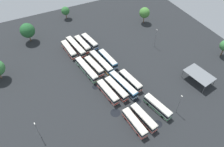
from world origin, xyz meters
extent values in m
plane|color=black|center=(0.00, 0.00, 0.00)|extent=(124.97, 124.97, 0.00)
cube|color=silver|center=(-21.70, -8.85, 1.77)|extent=(11.43, 4.85, 2.93)
cube|color=beige|center=(-21.70, -8.85, 3.30)|extent=(10.95, 4.56, 0.14)
cube|color=black|center=(-21.70, -8.85, 2.24)|extent=(11.49, 4.90, 0.94)
cube|color=#2D8C4C|center=(-21.70, -8.85, 0.95)|extent=(11.49, 4.90, 0.59)
cube|color=black|center=(-16.24, -7.62, 2.34)|extent=(0.50, 1.97, 1.08)
cylinder|color=black|center=(-18.57, -6.99, 0.50)|extent=(1.04, 0.51, 1.00)
cylinder|color=black|center=(-18.07, -9.19, 0.50)|extent=(1.04, 0.51, 1.00)
cylinder|color=black|center=(-25.32, -8.52, 0.50)|extent=(1.04, 0.51, 1.00)
cylinder|color=black|center=(-24.82, -10.71, 0.50)|extent=(1.04, 0.51, 1.00)
cube|color=silver|center=(-23.28, -2.05, 1.77)|extent=(11.43, 4.19, 2.93)
cube|color=beige|center=(-23.28, -2.05, 3.30)|extent=(10.96, 3.93, 0.14)
cube|color=black|center=(-23.28, -2.05, 2.24)|extent=(11.50, 4.24, 0.94)
cube|color=red|center=(-23.28, -2.05, 0.95)|extent=(11.50, 4.24, 0.59)
cube|color=black|center=(-17.75, -1.16, 2.34)|extent=(0.38, 1.99, 1.08)
cylinder|color=black|center=(-20.04, -0.39, 0.50)|extent=(1.04, 0.46, 1.00)
cylinder|color=black|center=(-19.68, -2.61, 0.50)|extent=(1.04, 0.46, 1.00)
cylinder|color=black|center=(-26.89, -1.50, 0.50)|extent=(1.04, 0.46, 1.00)
cylinder|color=black|center=(-26.53, -3.72, 0.50)|extent=(1.04, 0.46, 1.00)
cube|color=silver|center=(-23.66, 1.65, 1.77)|extent=(11.21, 3.51, 2.93)
cube|color=beige|center=(-23.66, 1.65, 3.30)|extent=(10.75, 3.28, 0.14)
cube|color=black|center=(-23.66, 1.65, 2.24)|extent=(11.27, 3.56, 0.94)
cube|color=red|center=(-23.66, 1.65, 0.95)|extent=(11.27, 3.56, 0.59)
cube|color=black|center=(-18.17, 2.19, 2.34)|extent=(0.26, 2.00, 1.08)
cylinder|color=black|center=(-20.37, 3.10, 0.50)|extent=(1.02, 0.40, 1.00)
cylinder|color=black|center=(-20.15, 0.87, 0.50)|extent=(1.02, 0.40, 1.00)
cylinder|color=black|center=(-27.17, 2.43, 0.50)|extent=(1.02, 0.40, 1.00)
cylinder|color=black|center=(-26.95, 0.20, 0.50)|extent=(1.02, 0.40, 1.00)
cube|color=silver|center=(-6.85, -6.51, 1.77)|extent=(11.50, 4.35, 2.93)
cube|color=beige|center=(-6.85, -6.51, 3.30)|extent=(11.02, 4.08, 0.14)
cube|color=black|center=(-6.85, -6.51, 2.24)|extent=(11.56, 4.40, 0.94)
cube|color=red|center=(-6.85, -6.51, 0.95)|extent=(11.56, 4.40, 0.59)
cube|color=black|center=(-1.29, -5.53, 2.34)|extent=(0.41, 1.98, 1.08)
cylinder|color=black|center=(-3.60, -4.80, 0.50)|extent=(1.04, 0.47, 1.00)
cylinder|color=black|center=(-3.22, -7.01, 0.50)|extent=(1.04, 0.47, 1.00)
cylinder|color=black|center=(-10.47, -6.00, 0.50)|extent=(1.04, 0.47, 1.00)
cylinder|color=black|center=(-10.09, -8.22, 0.50)|extent=(1.04, 0.47, 1.00)
cube|color=teal|center=(-7.30, -2.94, 1.77)|extent=(14.73, 5.18, 2.93)
cube|color=beige|center=(-7.30, -2.94, 3.30)|extent=(14.12, 4.88, 0.14)
cube|color=black|center=(-7.30, -2.94, 2.24)|extent=(14.80, 5.23, 0.94)
cube|color=silver|center=(-7.30, -2.94, 0.95)|extent=(14.80, 5.23, 0.59)
cube|color=black|center=(-0.16, -1.55, 2.34)|extent=(0.44, 1.98, 1.08)
cube|color=#47474C|center=(-8.87, -3.25, 1.77)|extent=(1.36, 2.62, 2.82)
cylinder|color=black|center=(-3.10, -0.98, 0.50)|extent=(1.04, 0.49, 1.00)
cylinder|color=black|center=(-2.67, -3.18, 0.50)|extent=(1.04, 0.49, 1.00)
cylinder|color=black|center=(-11.94, -2.70, 0.50)|extent=(1.04, 0.49, 1.00)
cylinder|color=black|center=(-11.51, -4.91, 0.50)|extent=(1.04, 0.49, 1.00)
cube|color=silver|center=(-8.02, 0.31, 1.77)|extent=(11.99, 4.44, 2.93)
cube|color=beige|center=(-8.02, 0.31, 3.30)|extent=(11.49, 4.16, 0.14)
cube|color=black|center=(-8.02, 0.31, 2.24)|extent=(12.05, 4.48, 0.94)
cube|color=red|center=(-8.02, 0.31, 0.95)|extent=(12.05, 4.48, 0.59)
cube|color=black|center=(-2.22, 1.33, 2.34)|extent=(0.41, 1.98, 1.08)
cylinder|color=black|center=(-4.63, 2.05, 0.50)|extent=(1.04, 0.47, 1.00)
cylinder|color=black|center=(-4.24, -0.17, 0.50)|extent=(1.04, 0.47, 1.00)
cylinder|color=black|center=(-11.80, 0.79, 0.50)|extent=(1.04, 0.47, 1.00)
cylinder|color=black|center=(-11.41, -1.43, 0.50)|extent=(1.04, 0.47, 1.00)
cube|color=silver|center=(-8.06, 3.87, 1.77)|extent=(11.64, 4.01, 2.93)
cube|color=beige|center=(-8.06, 3.87, 3.30)|extent=(11.16, 3.75, 0.14)
cube|color=black|center=(-8.06, 3.87, 2.24)|extent=(11.70, 4.05, 0.94)
cube|color=red|center=(-8.06, 3.87, 0.95)|extent=(11.70, 4.05, 0.59)
cube|color=black|center=(-2.40, 4.66, 2.34)|extent=(0.34, 1.99, 1.08)
cylinder|color=black|center=(-4.71, 5.47, 0.50)|extent=(1.03, 0.44, 1.00)
cylinder|color=black|center=(-4.40, 3.25, 0.50)|extent=(1.03, 0.44, 1.00)
cylinder|color=black|center=(-11.72, 4.49, 0.50)|extent=(1.03, 0.44, 1.00)
cylinder|color=black|center=(-11.40, 2.26, 0.50)|extent=(1.03, 0.44, 1.00)
cube|color=teal|center=(8.37, -4.01, 1.77)|extent=(11.88, 3.88, 2.93)
cube|color=beige|center=(8.37, -4.01, 3.30)|extent=(11.39, 3.63, 0.14)
cube|color=black|center=(8.37, -4.01, 2.24)|extent=(11.94, 3.93, 0.94)
cube|color=silver|center=(8.37, -4.01, 0.95)|extent=(11.94, 3.93, 0.59)
cube|color=black|center=(14.17, -3.28, 2.34)|extent=(0.31, 2.00, 1.08)
cylinder|color=black|center=(11.82, -2.45, 0.50)|extent=(1.03, 0.42, 1.00)
cylinder|color=black|center=(12.10, -4.68, 0.50)|extent=(1.03, 0.42, 1.00)
cylinder|color=black|center=(4.64, -3.35, 0.50)|extent=(1.03, 0.42, 1.00)
cylinder|color=black|center=(4.92, -5.58, 0.50)|extent=(1.03, 0.42, 1.00)
cube|color=silver|center=(7.91, -0.55, 1.77)|extent=(14.73, 4.61, 2.93)
cube|color=beige|center=(7.91, -0.55, 3.30)|extent=(14.12, 4.32, 0.14)
cube|color=black|center=(7.91, -0.55, 2.24)|extent=(14.81, 4.65, 0.94)
cube|color=orange|center=(7.91, -0.55, 0.95)|extent=(14.81, 4.65, 0.59)
cube|color=black|center=(15.11, 0.55, 2.34)|extent=(0.36, 1.99, 1.08)
cube|color=#47474C|center=(6.33, -0.79, 1.77)|extent=(1.27, 2.60, 2.82)
cylinder|color=black|center=(12.19, 1.24, 0.50)|extent=(1.03, 0.45, 1.00)
cylinder|color=black|center=(12.53, -0.98, 0.50)|extent=(1.03, 0.45, 1.00)
cylinder|color=black|center=(3.29, -0.12, 0.50)|extent=(1.03, 0.45, 1.00)
cylinder|color=black|center=(3.63, -2.34, 0.50)|extent=(1.03, 0.45, 1.00)
cube|color=silver|center=(7.03, 2.95, 1.77)|extent=(11.48, 4.34, 2.93)
cube|color=beige|center=(7.03, 2.95, 3.30)|extent=(11.00, 4.07, 0.14)
cube|color=black|center=(7.03, 2.95, 2.24)|extent=(11.54, 4.39, 0.94)
cube|color=red|center=(7.03, 2.95, 0.95)|extent=(11.54, 4.39, 0.59)
cube|color=black|center=(12.57, 3.92, 2.34)|extent=(0.40, 1.98, 1.08)
cylinder|color=black|center=(10.27, 4.66, 0.50)|extent=(1.04, 0.47, 1.00)
cylinder|color=black|center=(10.65, 2.44, 0.50)|extent=(1.04, 0.47, 1.00)
cylinder|color=black|center=(3.41, 3.46, 0.50)|extent=(1.04, 0.47, 1.00)
cylinder|color=black|center=(3.80, 1.24, 0.50)|extent=(1.04, 0.47, 1.00)
cube|color=silver|center=(6.56, 6.49, 1.77)|extent=(14.73, 4.62, 2.93)
cube|color=beige|center=(6.56, 6.49, 3.30)|extent=(14.12, 4.34, 0.14)
cube|color=black|center=(6.56, 6.49, 2.24)|extent=(14.81, 4.67, 0.94)
cube|color=#2D8C4C|center=(6.56, 6.49, 0.95)|extent=(14.81, 4.67, 0.59)
cube|color=black|center=(13.75, 7.59, 2.34)|extent=(0.36, 1.99, 1.08)
cube|color=#47474C|center=(4.98, 6.24, 1.77)|extent=(1.27, 2.60, 2.82)
cylinder|color=black|center=(10.84, 8.28, 0.50)|extent=(1.03, 0.45, 1.00)
cylinder|color=black|center=(11.18, 6.06, 0.50)|extent=(1.03, 0.45, 1.00)
cylinder|color=black|center=(1.94, 6.91, 0.50)|extent=(1.03, 0.45, 1.00)
cylinder|color=black|center=(2.28, 4.69, 0.50)|extent=(1.03, 0.45, 1.00)
cube|color=silver|center=(23.45, -1.74, 1.77)|extent=(11.27, 4.37, 2.93)
cube|color=beige|center=(23.45, -1.74, 3.30)|extent=(10.80, 4.10, 0.14)
cube|color=black|center=(23.45, -1.74, 2.24)|extent=(11.33, 4.41, 0.94)
cube|color=#1E56A8|center=(23.45, -1.74, 0.95)|extent=(11.33, 4.41, 0.59)
cube|color=black|center=(28.88, -0.76, 2.34)|extent=(0.42, 1.98, 1.08)
cylinder|color=black|center=(26.61, -0.03, 0.50)|extent=(1.04, 0.47, 1.00)
cylinder|color=black|center=(27.01, -2.24, 0.50)|extent=(1.04, 0.47, 1.00)
cylinder|color=black|center=(19.89, -1.25, 0.50)|extent=(1.04, 0.47, 1.00)
cylinder|color=black|center=(20.29, -3.46, 0.50)|extent=(1.04, 0.47, 1.00)
cube|color=silver|center=(23.04, 2.01, 1.77)|extent=(11.89, 3.97, 2.93)
cube|color=beige|center=(23.04, 2.01, 3.30)|extent=(11.40, 3.71, 0.14)
cube|color=black|center=(23.04, 2.01, 2.24)|extent=(11.95, 4.01, 0.94)
cube|color=red|center=(23.04, 2.01, 0.95)|extent=(11.95, 4.01, 0.59)
cube|color=black|center=(28.83, 2.78, 2.34)|extent=(0.32, 1.99, 1.08)
cylinder|color=black|center=(26.47, 3.60, 0.50)|extent=(1.03, 0.43, 1.00)
cylinder|color=black|center=(26.77, 1.37, 0.50)|extent=(1.03, 0.43, 1.00)
cylinder|color=black|center=(19.31, 2.64, 0.50)|extent=(1.03, 0.43, 1.00)
cylinder|color=black|center=(19.60, 0.42, 0.50)|extent=(1.03, 0.43, 1.00)
cube|color=silver|center=(22.60, 5.45, 1.77)|extent=(14.73, 4.64, 2.93)
cube|color=beige|center=(22.60, 5.45, 3.30)|extent=(14.12, 4.35, 0.14)
cube|color=black|center=(22.60, 5.45, 2.24)|extent=(14.81, 4.68, 0.94)
cube|color=red|center=(22.60, 5.45, 0.95)|extent=(14.81, 4.68, 0.59)
cube|color=black|center=(29.80, 6.57, 2.34)|extent=(0.37, 1.99, 1.08)
cube|color=#47474C|center=(21.03, 5.21, 1.77)|extent=(1.27, 2.60, 2.82)
cylinder|color=black|center=(26.88, 7.25, 0.50)|extent=(1.03, 0.45, 1.00)
cylinder|color=black|center=(27.23, 5.03, 0.50)|extent=(1.03, 0.45, 1.00)
cylinder|color=black|center=(17.98, 5.88, 0.50)|extent=(1.03, 0.45, 1.00)
cylinder|color=black|center=(18.33, 3.65, 0.50)|extent=(1.03, 0.45, 1.00)
cube|color=silver|center=(22.02, 8.94, 1.77)|extent=(11.92, 3.60, 2.93)
cube|color=beige|center=(22.02, 8.94, 3.30)|extent=(11.44, 3.36, 0.14)
cube|color=black|center=(22.02, 8.94, 2.24)|extent=(11.98, 3.64, 0.94)
cube|color=red|center=(22.02, 8.94, 0.95)|extent=(11.98, 3.64, 0.59)
cube|color=black|center=(27.87, 9.53, 2.34)|extent=(0.26, 2.00, 1.08)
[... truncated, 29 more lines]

